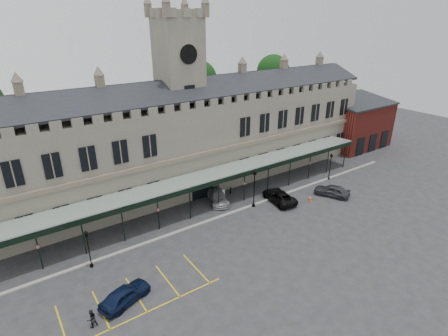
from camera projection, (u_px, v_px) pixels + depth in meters
ground at (255, 236)px, 38.06m from camera, size 140.00×140.00×0.00m
station_building at (183, 141)px, 47.60m from camera, size 60.00×10.36×17.30m
clock_tower at (180, 92)px, 45.06m from camera, size 5.60×5.60×24.80m
canopy at (217, 191)px, 42.78m from camera, size 50.00×4.10×4.30m
brick_annex at (355, 124)px, 63.95m from camera, size 12.40×8.36×9.23m
kerb at (226, 214)px, 42.21m from camera, size 60.00×0.40×0.12m
parking_markings at (138, 298)px, 29.65m from camera, size 16.00×6.00×0.01m
tree_behind_mid at (198, 80)px, 56.16m from camera, size 6.00×6.00×16.00m
tree_behind_right at (273, 72)px, 64.48m from camera, size 6.00×6.00×16.00m
lamp_post_left at (88, 246)px, 32.43m from camera, size 0.39×0.39×4.10m
lamp_post_mid at (254, 185)px, 42.96m from camera, size 0.49×0.49×5.18m
lamp_post_right at (330, 164)px, 50.71m from camera, size 0.39×0.39×4.11m
traffic_cone at (310, 199)px, 45.43m from camera, size 0.40×0.40×0.64m
sign_board at (223, 194)px, 45.84m from camera, size 0.73×0.08×1.25m
bollard_left at (190, 205)px, 43.53m from camera, size 0.17×0.17×0.96m
bollard_right at (230, 190)px, 47.26m from camera, size 0.17×0.17×0.95m
car_left_a at (125, 295)px, 28.93m from camera, size 4.84×3.18×1.53m
car_taxi at (218, 196)px, 45.07m from camera, size 3.69×5.56×1.50m
car_van at (279, 196)px, 45.08m from camera, size 3.13×5.62×1.48m
car_right_a at (332, 191)px, 46.51m from camera, size 3.76×4.92×1.56m
person_b at (92, 319)px, 26.58m from camera, size 0.89×0.77×1.58m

